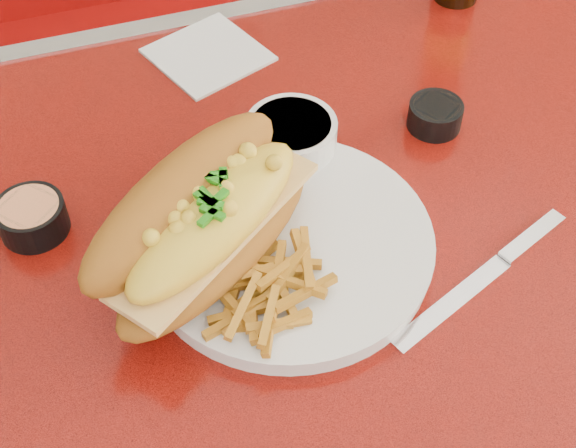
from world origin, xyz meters
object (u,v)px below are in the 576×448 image
object	(u,v)px
diner_table	(297,346)
fork	(279,217)
booth_bench_far	(165,107)
sauce_cup_left	(32,216)
knife	(496,266)
gravy_ramekin	(291,140)
mac_hoagie	(204,219)
dinner_plate	(288,244)
sauce_cup_right	(435,114)

from	to	relation	value
diner_table	fork	world-z (taller)	fork
booth_bench_far	sauce_cup_left	world-z (taller)	booth_bench_far
booth_bench_far	fork	world-z (taller)	booth_bench_far
fork	knife	distance (m)	0.21
gravy_ramekin	mac_hoagie	bearing A→B (deg)	-137.36
diner_table	booth_bench_far	distance (m)	0.87
diner_table	mac_hoagie	size ratio (longest dim) A/B	4.52
diner_table	fork	distance (m)	0.18
booth_bench_far	dinner_plate	world-z (taller)	booth_bench_far
booth_bench_far	sauce_cup_right	bearing A→B (deg)	-73.91
dinner_plate	sauce_cup_left	distance (m)	0.25
fork	sauce_cup_left	bearing A→B (deg)	41.10
gravy_ramekin	sauce_cup_left	distance (m)	0.27
sauce_cup_left	fork	bearing A→B (deg)	-19.10
fork	gravy_ramekin	distance (m)	0.10
sauce_cup_left	knife	size ratio (longest dim) A/B	0.39
sauce_cup_left	mac_hoagie	bearing A→B (deg)	-33.58
booth_bench_far	fork	bearing A→B (deg)	-90.58
diner_table	sauce_cup_left	distance (m)	0.31
fork	knife	bearing A→B (deg)	-151.61
sauce_cup_right	knife	world-z (taller)	sauce_cup_right
dinner_plate	sauce_cup_right	xyz separation A→B (m)	(0.21, 0.12, 0.01)
mac_hoagie	gravy_ramekin	world-z (taller)	mac_hoagie
fork	sauce_cup_left	size ratio (longest dim) A/B	1.60
gravy_ramekin	knife	size ratio (longest dim) A/B	0.53
gravy_ramekin	knife	world-z (taller)	gravy_ramekin
gravy_ramekin	sauce_cup_right	size ratio (longest dim) A/B	1.69
diner_table	gravy_ramekin	world-z (taller)	gravy_ramekin
dinner_plate	mac_hoagie	world-z (taller)	mac_hoagie
dinner_plate	gravy_ramekin	size ratio (longest dim) A/B	3.05
diner_table	fork	xyz separation A→B (m)	(-0.01, 0.03, 0.18)
booth_bench_far	gravy_ramekin	bearing A→B (deg)	-87.16
booth_bench_far	gravy_ramekin	world-z (taller)	booth_bench_far
diner_table	gravy_ramekin	bearing A→B (deg)	74.40
mac_hoagie	gravy_ramekin	xyz separation A→B (m)	(0.12, 0.11, -0.04)
dinner_plate	gravy_ramekin	bearing A→B (deg)	69.65
mac_hoagie	sauce_cup_right	size ratio (longest dim) A/B	4.02
dinner_plate	sauce_cup_left	xyz separation A→B (m)	(-0.22, 0.11, 0.01)
knife	mac_hoagie	bearing A→B (deg)	138.44
sauce_cup_right	dinner_plate	bearing A→B (deg)	-150.66
fork	sauce_cup_right	distance (m)	0.22
booth_bench_far	mac_hoagie	distance (m)	0.97
fork	gravy_ramekin	xyz separation A→B (m)	(0.04, 0.09, 0.01)
dinner_plate	mac_hoagie	xyz separation A→B (m)	(-0.07, 0.01, 0.06)
knife	gravy_ramekin	bearing A→B (deg)	102.06
sauce_cup_right	knife	xyz separation A→B (m)	(-0.03, -0.20, -0.01)
dinner_plate	fork	distance (m)	0.03
booth_bench_far	knife	size ratio (longest dim) A/B	5.52
dinner_plate	gravy_ramekin	xyz separation A→B (m)	(0.04, 0.12, 0.02)
mac_hoagie	gravy_ramekin	distance (m)	0.16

